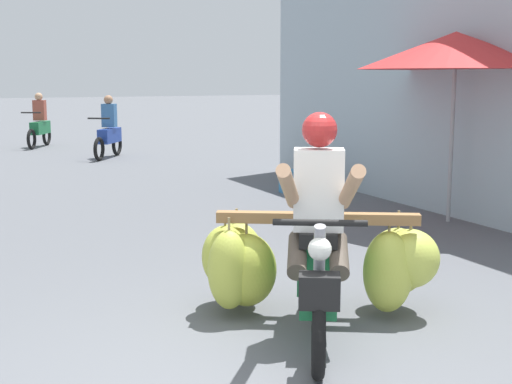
% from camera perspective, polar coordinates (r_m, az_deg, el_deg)
% --- Properties ---
extents(motorbike_main_loaded, '(1.80, 2.03, 1.58)m').
position_cam_1_polar(motorbike_main_loaded, '(5.27, 4.36, -5.39)').
color(motorbike_main_loaded, black).
rests_on(motorbike_main_loaded, ground).
extents(motorbike_distant_ahead_left, '(0.88, 1.47, 1.40)m').
position_cam_1_polar(motorbike_distant_ahead_left, '(19.12, -17.10, 5.19)').
color(motorbike_distant_ahead_left, black).
rests_on(motorbike_distant_ahead_left, ground).
extents(motorbike_distant_ahead_right, '(0.98, 1.39, 1.40)m').
position_cam_1_polar(motorbike_distant_ahead_right, '(16.18, -11.81, 4.73)').
color(motorbike_distant_ahead_right, black).
rests_on(motorbike_distant_ahead_right, ground).
extents(market_umbrella_near_shop, '(2.38, 2.38, 2.35)m').
position_cam_1_polar(market_umbrella_near_shop, '(9.07, 15.86, 10.96)').
color(market_umbrella_near_shop, '#99999E').
rests_on(market_umbrella_near_shop, ground).
extents(produce_crate, '(0.56, 0.40, 0.36)m').
position_cam_1_polar(produce_crate, '(11.10, 3.61, 0.86)').
color(produce_crate, teal).
rests_on(produce_crate, ground).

